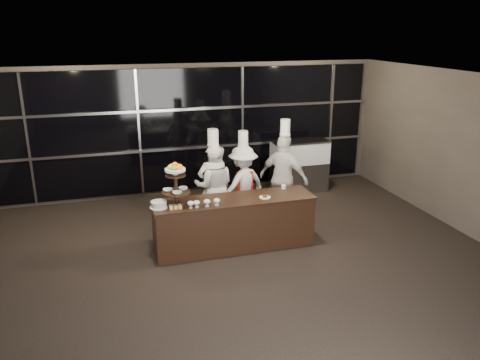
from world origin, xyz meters
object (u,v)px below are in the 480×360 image
object	(u,v)px
layer_cake	(159,204)
chef_d	(284,178)
chef_b	(214,185)
chef_a	(214,185)
display_stand	(176,181)
buffet_counter	(234,223)
chef_c	(243,184)
display_case	(299,163)

from	to	relation	value
layer_cake	chef_d	world-z (taller)	chef_d
layer_cake	chef_d	xyz separation A→B (m)	(2.58, 0.94, -0.07)
chef_b	chef_d	xyz separation A→B (m)	(1.38, -0.17, 0.08)
chef_a	chef_d	bearing A→B (deg)	-5.09
layer_cake	chef_b	size ratio (longest dim) A/B	0.16
display_stand	chef_a	size ratio (longest dim) A/B	0.38
buffet_counter	chef_b	size ratio (longest dim) A/B	1.48
display_stand	chef_a	bearing A→B (deg)	49.22
chef_c	chef_d	distance (m)	0.82
chef_a	layer_cake	bearing A→B (deg)	-137.87
display_case	chef_b	distance (m)	2.79
buffet_counter	display_case	world-z (taller)	display_case
chef_b	chef_d	world-z (taller)	chef_d
chef_d	chef_a	bearing A→B (deg)	174.91
buffet_counter	chef_c	bearing A→B (deg)	65.59
layer_cake	chef_d	bearing A→B (deg)	20.07
layer_cake	display_case	bearing A→B (deg)	34.93
chef_b	chef_c	world-z (taller)	chef_b
display_case	chef_b	bearing A→B (deg)	-149.68
chef_b	display_case	bearing A→B (deg)	30.32
buffet_counter	layer_cake	distance (m)	1.40
chef_c	chef_b	bearing A→B (deg)	-177.57
chef_c	buffet_counter	bearing A→B (deg)	-114.41
chef_c	chef_d	bearing A→B (deg)	-14.05
display_stand	chef_b	world-z (taller)	chef_b
display_stand	chef_d	bearing A→B (deg)	21.40
buffet_counter	chef_c	distance (m)	1.24
display_case	chef_d	world-z (taller)	chef_d
buffet_counter	chef_c	xyz separation A→B (m)	(0.49, 1.09, 0.33)
display_case	chef_c	world-z (taller)	chef_c
layer_cake	chef_b	distance (m)	1.65
buffet_counter	chef_a	world-z (taller)	chef_a
layer_cake	chef_a	xyz separation A→B (m)	(1.18, 1.07, -0.12)
buffet_counter	chef_b	world-z (taller)	chef_b
chef_d	chef_c	bearing A→B (deg)	165.95
chef_b	layer_cake	bearing A→B (deg)	-137.22
display_stand	display_case	world-z (taller)	display_stand
layer_cake	chef_c	world-z (taller)	chef_c
chef_c	display_case	bearing A→B (deg)	37.31
display_stand	chef_d	xyz separation A→B (m)	(2.28, 0.89, -0.43)
chef_c	chef_a	bearing A→B (deg)	-173.36
buffet_counter	chef_b	xyz separation A→B (m)	(-0.10, 1.06, 0.36)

